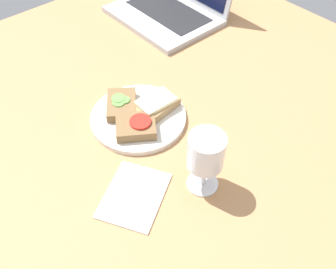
% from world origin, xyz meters
% --- Properties ---
extents(wooden_table, '(1.40, 1.40, 0.03)m').
position_xyz_m(wooden_table, '(0.00, 0.00, 0.01)').
color(wooden_table, '#B27F51').
rests_on(wooden_table, ground).
extents(plate, '(0.23, 0.23, 0.01)m').
position_xyz_m(plate, '(-0.04, -0.05, 0.04)').
color(plate, silver).
rests_on(plate, wooden_table).
extents(sandwich_with_cheese, '(0.08, 0.11, 0.03)m').
position_xyz_m(sandwich_with_cheese, '(-0.03, -0.01, 0.06)').
color(sandwich_with_cheese, '#A88456').
rests_on(sandwich_with_cheese, plate).
extents(sandwich_with_cucumber, '(0.12, 0.12, 0.03)m').
position_xyz_m(sandwich_with_cucumber, '(-0.09, -0.07, 0.06)').
color(sandwich_with_cucumber, brown).
rests_on(sandwich_with_cucumber, plate).
extents(sandwich_with_tomato, '(0.11, 0.12, 0.03)m').
position_xyz_m(sandwich_with_tomato, '(-0.01, -0.09, 0.06)').
color(sandwich_with_tomato, brown).
rests_on(sandwich_with_tomato, plate).
extents(wine_glass, '(0.07, 0.07, 0.14)m').
position_xyz_m(wine_glass, '(0.20, -0.07, 0.13)').
color(wine_glass, white).
rests_on(wine_glass, wooden_table).
extents(laptop, '(0.34, 0.29, 0.20)m').
position_xyz_m(laptop, '(-0.36, 0.34, 0.07)').
color(laptop, '#ADAFB5').
rests_on(laptop, wooden_table).
extents(napkin, '(0.17, 0.19, 0.00)m').
position_xyz_m(napkin, '(0.13, -0.20, 0.03)').
color(napkin, white).
rests_on(napkin, wooden_table).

